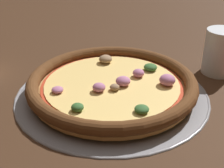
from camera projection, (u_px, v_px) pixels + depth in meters
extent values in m
plane|color=#3D2616|center=(112.00, 94.00, 0.63)|extent=(3.00, 3.00, 0.00)
cylinder|color=gray|center=(112.00, 93.00, 0.63)|extent=(0.38, 0.38, 0.00)
torus|color=gray|center=(112.00, 93.00, 0.63)|extent=(0.39, 0.39, 0.01)
cylinder|color=tan|center=(112.00, 88.00, 0.62)|extent=(0.32, 0.32, 0.01)
torus|color=#563319|center=(112.00, 82.00, 0.62)|extent=(0.34, 0.34, 0.03)
cylinder|color=#B7381E|center=(112.00, 85.00, 0.62)|extent=(0.28, 0.28, 0.00)
cylinder|color=#EAC670|center=(112.00, 84.00, 0.62)|extent=(0.27, 0.27, 0.00)
ellipsoid|color=#B26B93|center=(123.00, 81.00, 0.61)|extent=(0.04, 0.04, 0.02)
ellipsoid|color=#33602D|center=(142.00, 109.00, 0.52)|extent=(0.03, 0.03, 0.01)
ellipsoid|color=#B26B93|center=(57.00, 90.00, 0.58)|extent=(0.03, 0.03, 0.01)
ellipsoid|color=#33602D|center=(77.00, 107.00, 0.53)|extent=(0.03, 0.03, 0.01)
ellipsoid|color=#33602D|center=(150.00, 67.00, 0.67)|extent=(0.03, 0.03, 0.01)
ellipsoid|color=#B26B93|center=(138.00, 73.00, 0.64)|extent=(0.03, 0.03, 0.02)
ellipsoid|color=#B26B93|center=(99.00, 87.00, 0.59)|extent=(0.03, 0.03, 0.02)
ellipsoid|color=#B26B93|center=(167.00, 80.00, 0.61)|extent=(0.04, 0.04, 0.02)
ellipsoid|color=#8E7051|center=(106.00, 59.00, 0.70)|extent=(0.04, 0.04, 0.02)
ellipsoid|color=#8E7051|center=(115.00, 87.00, 0.59)|extent=(0.02, 0.02, 0.01)
cylinder|color=silver|center=(221.00, 52.00, 0.70)|extent=(0.07, 0.07, 0.10)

